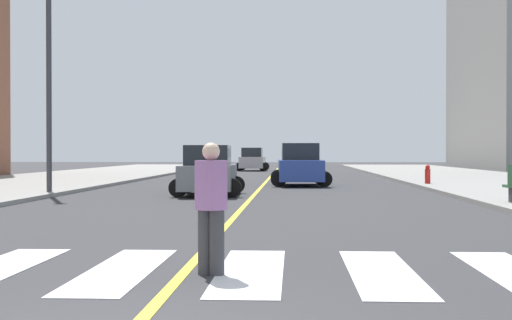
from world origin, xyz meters
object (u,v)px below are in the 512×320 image
object	(u,v)px
car_gray_fourth	(208,172)
pedestrian_crossing	(211,202)
car_blue_nearest	(300,166)
fire_hydrant	(428,175)
street_lamp	(49,64)
car_silver_second	(252,160)
car_white_third	(295,161)

from	to	relation	value
car_gray_fourth	pedestrian_crossing	size ratio (longest dim) A/B	2.41
car_blue_nearest	fire_hydrant	bearing A→B (deg)	170.13
pedestrian_crossing	fire_hydrant	size ratio (longest dim) A/B	2.00
fire_hydrant	street_lamp	xyz separation A→B (m)	(-15.61, -7.64, 4.41)
car_blue_nearest	car_silver_second	distance (m)	27.67
car_gray_fourth	car_blue_nearest	bearing A→B (deg)	65.22
car_gray_fourth	fire_hydrant	xyz separation A→B (m)	(9.58, 7.34, -0.31)
car_white_third	car_gray_fourth	xyz separation A→B (m)	(-3.39, -30.19, -0.02)
car_gray_fourth	fire_hydrant	distance (m)	12.07
car_white_third	fire_hydrant	distance (m)	23.67
car_gray_fourth	pedestrian_crossing	distance (m)	17.73
fire_hydrant	street_lamp	bearing A→B (deg)	-153.93
pedestrian_crossing	car_blue_nearest	bearing A→B (deg)	-67.13
car_blue_nearest	street_lamp	xyz separation A→B (m)	(-9.58, -8.49, 4.02)
fire_hydrant	car_silver_second	bearing A→B (deg)	109.32
pedestrian_crossing	street_lamp	distance (m)	19.54
car_gray_fourth	pedestrian_crossing	world-z (taller)	car_gray_fourth
car_blue_nearest	car_silver_second	xyz separation A→B (m)	(-3.88, 27.39, -0.03)
car_white_third	fire_hydrant	xyz separation A→B (m)	(6.18, -22.85, -0.32)
car_blue_nearest	car_gray_fourth	distance (m)	8.93
car_blue_nearest	pedestrian_crossing	size ratio (longest dim) A/B	2.64
car_silver_second	street_lamp	distance (m)	36.56
car_silver_second	car_gray_fourth	world-z (taller)	car_silver_second
street_lamp	car_white_third	bearing A→B (deg)	72.82
car_blue_nearest	car_gray_fourth	bearing A→B (deg)	64.76
car_white_third	street_lamp	size ratio (longest dim) A/B	0.53
pedestrian_crossing	fire_hydrant	xyz separation A→B (m)	(7.47, 24.94, -0.40)
pedestrian_crossing	street_lamp	xyz separation A→B (m)	(-8.14, 17.31, 4.01)
car_gray_fourth	street_lamp	bearing A→B (deg)	-178.52
car_silver_second	fire_hydrant	distance (m)	29.94
car_white_third	street_lamp	distance (m)	32.17
car_blue_nearest	fire_hydrant	world-z (taller)	car_blue_nearest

